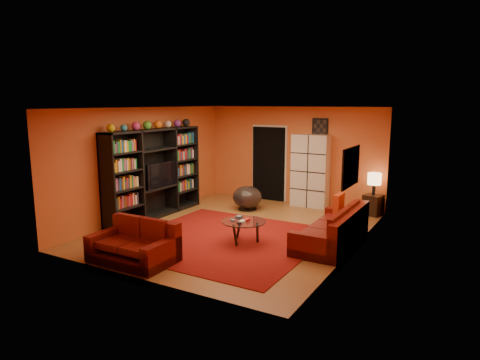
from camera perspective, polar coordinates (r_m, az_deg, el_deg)
The scene contains 20 objects.
floor at distance 9.29m, azimuth -0.38°, elevation -6.65°, with size 6.00×6.00×0.00m, color brown.
ceiling at distance 8.89m, azimuth -0.40°, elevation 9.59°, with size 6.00×6.00×0.00m, color white.
wall_back at distance 11.66m, azimuth 7.05°, elevation 3.30°, with size 6.00×6.00×0.00m, color #C95C2C.
wall_front at distance 6.62m, azimuth -13.56°, elevation -2.32°, with size 6.00×6.00×0.00m, color #C95C2C.
wall_left at distance 10.47m, azimuth -12.31°, elevation 2.33°, with size 6.00×6.00×0.00m, color #C95C2C.
wall_right at distance 8.05m, azimuth 15.18°, elevation -0.16°, with size 6.00×6.00×0.00m, color #C95C2C.
rug at distance 8.67m, azimuth -2.15°, elevation -7.89°, with size 3.60×3.60×0.01m, color #5F0C0A.
doorway at distance 11.95m, azimuth 3.85°, elevation 2.17°, with size 0.95×0.10×2.04m, color black.
wall_art_right at distance 7.73m, azimuth 14.57°, elevation 1.69°, with size 0.03×1.00×0.70m, color black.
wall_art_back at distance 11.31m, azimuth 10.62°, elevation 6.80°, with size 0.42×0.03×0.52m, color black.
entertainment_unit at distance 10.36m, azimuth -11.34°, elevation 0.88°, with size 0.45×3.00×2.10m, color black.
tv at distance 10.38m, azimuth -10.86°, elevation 0.72°, with size 0.13×1.02×0.59m, color black.
sofa at distance 8.48m, azimuth 12.65°, elevation -6.59°, with size 0.90×2.20×0.85m.
loveseat at distance 7.72m, azimuth -13.67°, elevation -8.34°, with size 1.46×0.88×0.85m.
throw_pillow at distance 9.15m, azimuth 13.03°, elevation -3.12°, with size 0.12×0.42×0.42m, color red.
coffee_table at distance 8.36m, azimuth 0.51°, elevation -5.81°, with size 0.86×0.86×0.43m.
storage_cabinet at distance 11.32m, azimuth 9.36°, elevation 1.22°, with size 0.95×0.42×1.90m, color beige.
bowl_chair at distance 10.91m, azimuth 0.97°, elevation -2.30°, with size 0.75×0.75×0.61m.
side_table at distance 10.91m, azimuth 17.30°, elevation -3.19°, with size 0.40×0.40×0.50m, color black.
table_lamp at distance 10.79m, azimuth 17.48°, elevation 0.08°, with size 0.32×0.32×0.54m.
Camera 1 is at (4.47, -7.68, 2.72)m, focal length 32.00 mm.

